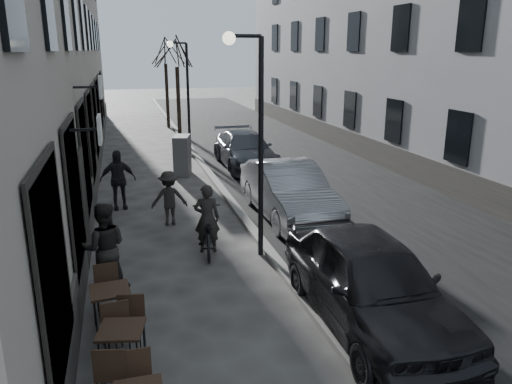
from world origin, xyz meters
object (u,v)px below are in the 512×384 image
tree_near (176,51)px  car_mid (289,191)px  streetlamp_near (253,123)px  bicycle (207,231)px  pedestrian_near (104,248)px  pedestrian_far (118,180)px  bistro_set_b (122,347)px  tree_far (165,51)px  car_far (245,150)px  utility_cabinet (182,156)px  pedestrian_mid (169,198)px  car_near (371,282)px  bistro_set_c (111,306)px  streetlamp_far (184,86)px

tree_near → car_mid: size_ratio=1.18×
streetlamp_near → bicycle: bearing=153.0°
pedestrian_near → pedestrian_far: size_ratio=1.02×
bicycle → pedestrian_far: 4.56m
bistro_set_b → tree_far: bearing=95.1°
bicycle → pedestrian_near: bearing=41.4°
tree_near → car_far: (2.00, -5.89, -3.95)m
utility_cabinet → pedestrian_near: bearing=-90.7°
pedestrian_near → tree_near: bearing=-100.8°
car_mid → utility_cabinet: bearing=110.7°
pedestrian_near → pedestrian_mid: bearing=-112.7°
tree_near → car_mid: bearing=-82.7°
tree_far → utility_cabinet: size_ratio=3.68×
tree_far → utility_cabinet: bearing=-93.2°
pedestrian_far → car_near: pedestrian_far is taller
pedestrian_near → pedestrian_far: bearing=-91.6°
pedestrian_near → car_far: bearing=-116.9°
pedestrian_near → pedestrian_far: (0.28, 5.56, -0.02)m
bistro_set_c → bicycle: (2.21, 3.10, 0.03)m
bicycle → car_near: 4.62m
streetlamp_near → pedestrian_far: (-3.05, 4.58, -2.24)m
bistro_set_b → utility_cabinet: 12.50m
bistro_set_b → tree_near: bearing=92.8°
streetlamp_far → bistro_set_c: (-3.23, -14.58, -2.67)m
streetlamp_far → bistro_set_c: bearing=-102.5°
tree_near → pedestrian_far: tree_near is taller
tree_far → bicycle: (-1.09, -20.48, -4.15)m
car_mid → tree_far: bearing=94.4°
bistro_set_c → bicycle: size_ratio=0.83×
tree_near → pedestrian_mid: tree_near is taller
bicycle → tree_near: bearing=-85.8°
pedestrian_mid → pedestrian_far: size_ratio=0.84×
bistro_set_b → bistro_set_c: 1.32m
streetlamp_far → car_far: bearing=-54.4°
pedestrian_far → car_mid: size_ratio=0.38×
pedestrian_mid → car_mid: (3.39, -0.30, 0.03)m
tree_near → car_near: 18.96m
tree_near → car_near: size_ratio=1.18×
pedestrian_far → car_near: (4.22, -8.12, -0.09)m
pedestrian_far → car_mid: 5.22m
pedestrian_far → streetlamp_near: bearing=-62.8°
bistro_set_b → bicycle: (2.04, 4.42, 0.03)m
bistro_set_b → bicycle: bicycle is taller
streetlamp_far → car_mid: size_ratio=1.05×
streetlamp_far → bistro_set_c: streetlamp_far is taller
streetlamp_near → tree_near: bearing=89.7°
bistro_set_c → pedestrian_near: (-0.11, 1.60, 0.45)m
pedestrian_near → car_far: size_ratio=0.38×
car_near → tree_far: bearing=93.6°
car_mid → car_far: (0.38, 6.70, -0.08)m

